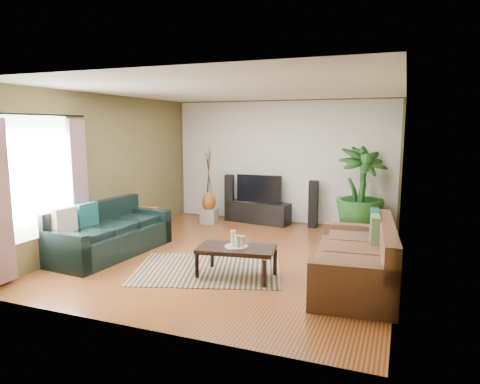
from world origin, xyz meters
The scene contains 27 objects.
floor centered at (0.00, 0.00, 0.00)m, with size 5.50×5.50×0.00m, color #9C5628.
ceiling centered at (0.00, 0.00, 2.70)m, with size 5.50×5.50×0.00m, color white.
wall_back centered at (0.00, 2.75, 1.35)m, with size 5.00×5.00×0.00m, color brown.
wall_front centered at (0.00, -2.75, 1.35)m, with size 5.00×5.00×0.00m, color brown.
wall_left centered at (-2.50, 0.00, 1.35)m, with size 5.50×5.50×0.00m, color brown.
wall_right centered at (2.50, 0.00, 1.35)m, with size 5.50×5.50×0.00m, color brown.
backwall_panel centered at (0.00, 2.74, 1.35)m, with size 4.90×4.90×0.00m, color white.
window_pane centered at (-2.48, -1.60, 1.40)m, with size 1.80×1.80×0.00m, color white.
curtain_far centered at (-2.43, -0.85, 1.15)m, with size 0.08×0.35×2.20m, color gray.
curtain_rod centered at (-2.43, -1.60, 2.30)m, with size 0.03×0.03×1.90m, color black.
sofa_left centered at (-2.00, -0.63, 0.42)m, with size 2.18×0.93×0.85m, color black.
sofa_right centered at (1.97, -0.58, 0.42)m, with size 2.24×1.01×0.85m, color brown.
area_rug centered at (-0.14, -0.78, 0.01)m, with size 2.16×1.53×0.01m, color tan.
coffee_table centered at (0.37, -0.91, 0.22)m, with size 1.08×0.59×0.44m, color black.
candle_tray centered at (0.37, -0.91, 0.45)m, with size 0.33×0.33×0.01m, color #9B9B95.
candle_tall centered at (0.31, -0.88, 0.56)m, with size 0.07×0.07×0.22m, color beige.
candle_mid centered at (0.41, -0.95, 0.54)m, with size 0.07×0.07×0.17m, color beige.
candle_short centered at (0.44, -0.85, 0.52)m, with size 0.07×0.07×0.14m, color beige.
tv_stand centered at (-0.44, 2.50, 0.23)m, with size 1.40×0.42×0.47m, color black.
television centered at (-0.44, 2.50, 0.77)m, with size 1.03×0.06×0.61m, color black.
speaker_left centered at (-1.15, 2.50, 0.52)m, with size 0.19×0.21×1.05m, color black.
speaker_right centered at (0.78, 2.50, 0.50)m, with size 0.18×0.20×1.00m, color black.
potted_plant centered at (1.75, 2.28, 0.87)m, with size 0.97×0.97×1.74m, color #1E4F1A.
plant_pot centered at (1.75, 2.28, 0.12)m, with size 0.32×0.32×0.25m, color black.
pedestal centered at (-1.45, 2.06, 0.16)m, with size 0.33×0.33×0.33m, color gray.
vase centered at (-1.45, 2.06, 0.48)m, with size 0.30×0.30×0.42m, color #95491B.
side_table centered at (-2.25, 0.65, 0.26)m, with size 0.49×0.49×0.52m, color brown.
Camera 1 is at (2.53, -6.37, 2.14)m, focal length 32.00 mm.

